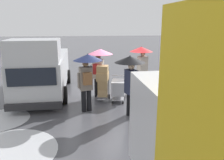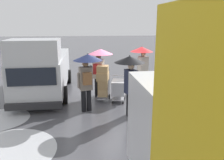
% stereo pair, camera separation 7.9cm
% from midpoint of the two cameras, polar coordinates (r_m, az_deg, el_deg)
% --- Properties ---
extents(ground_plane, '(90.00, 90.00, 0.00)m').
position_cam_midpoint_polar(ground_plane, '(10.43, 1.58, -3.55)').
color(ground_plane, '#4C4C51').
extents(slush_patch_near_cluster, '(1.95, 1.95, 0.01)m').
position_cam_midpoint_polar(slush_patch_near_cluster, '(8.70, -26.04, -8.79)').
color(slush_patch_near_cluster, silver).
rests_on(slush_patch_near_cluster, ground).
extents(slush_patch_under_van, '(2.64, 2.64, 0.01)m').
position_cam_midpoint_polar(slush_patch_under_van, '(6.61, -25.18, -16.14)').
color(slush_patch_under_van, silver).
rests_on(slush_patch_under_van, ground).
extents(slush_patch_mid_street, '(2.41, 2.41, 0.01)m').
position_cam_midpoint_polar(slush_patch_mid_street, '(7.52, 16.53, -11.49)').
color(slush_patch_mid_street, '#999BA0').
rests_on(slush_patch_mid_street, ground).
extents(cargo_van_parked_right, '(2.23, 5.36, 2.60)m').
position_cam_midpoint_polar(cargo_van_parked_right, '(10.57, -16.67, 2.69)').
color(cargo_van_parked_right, '#B7BABF').
rests_on(cargo_van_parked_right, ground).
extents(shopping_cart_vendor, '(0.72, 0.92, 1.02)m').
position_cam_midpoint_polar(shopping_cart_vendor, '(9.36, 1.86, -2.03)').
color(shopping_cart_vendor, '#B2B2B7').
rests_on(shopping_cart_vendor, ground).
extents(hand_dolly_boxes, '(0.64, 0.79, 1.50)m').
position_cam_midpoint_polar(hand_dolly_boxes, '(9.33, -2.07, -0.23)').
color(hand_dolly_boxes, '#515156').
rests_on(hand_dolly_boxes, ground).
extents(pedestrian_pink_side, '(1.04, 1.04, 2.15)m').
position_cam_midpoint_polar(pedestrian_pink_side, '(10.62, 7.81, 5.44)').
color(pedestrian_pink_side, black).
rests_on(pedestrian_pink_side, ground).
extents(pedestrian_black_side, '(1.04, 1.04, 2.15)m').
position_cam_midpoint_polar(pedestrian_black_side, '(7.67, 4.93, 1.98)').
color(pedestrian_black_side, black).
rests_on(pedestrian_black_side, ground).
extents(pedestrian_white_side, '(1.04, 1.04, 2.15)m').
position_cam_midpoint_polar(pedestrian_white_side, '(9.70, -2.90, 4.63)').
color(pedestrian_white_side, black).
rests_on(pedestrian_white_side, ground).
extents(pedestrian_far_side, '(1.04, 1.04, 2.15)m').
position_cam_midpoint_polar(pedestrian_far_side, '(8.13, -6.03, 2.67)').
color(pedestrian_far_side, black).
rests_on(pedestrian_far_side, ground).
extents(street_lamp, '(0.28, 0.28, 3.86)m').
position_cam_midpoint_polar(street_lamp, '(9.06, 26.15, 7.62)').
color(street_lamp, '#2D2D33').
rests_on(street_lamp, ground).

